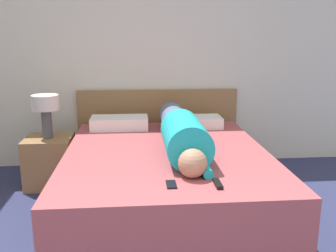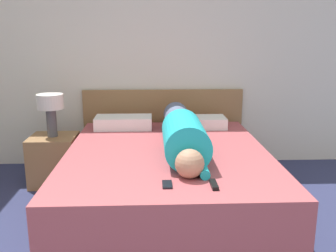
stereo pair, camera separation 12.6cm
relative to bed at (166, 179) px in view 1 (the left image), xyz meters
name	(u,v)px [view 1 (the left image)]	position (x,y,z in m)	size (l,w,h in m)	color
wall_back	(135,51)	(-0.25, 1.23, 1.04)	(5.12, 0.06, 2.60)	silver
bed	(166,179)	(0.00, 0.00, 0.00)	(1.69, 2.10, 0.52)	#A84C51
headboard	(158,127)	(0.00, 1.16, 0.18)	(1.81, 0.04, 0.87)	olive
nightstand	(50,161)	(-1.12, 0.60, -0.01)	(0.45, 0.43, 0.49)	olive
table_lamp	(46,107)	(-1.12, 0.60, 0.54)	(0.26, 0.26, 0.42)	#4C4C51
person_lying	(181,132)	(0.13, 0.02, 0.41)	(0.34, 1.64, 0.34)	tan
pillow_near_headboard	(119,123)	(-0.43, 0.79, 0.32)	(0.59, 0.30, 0.13)	white
pillow_second	(195,122)	(0.37, 0.79, 0.32)	(0.56, 0.30, 0.11)	white
tv_remote	(218,184)	(0.27, -0.79, 0.27)	(0.04, 0.15, 0.02)	black
cell_phone	(171,184)	(-0.03, -0.76, 0.26)	(0.06, 0.13, 0.01)	black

